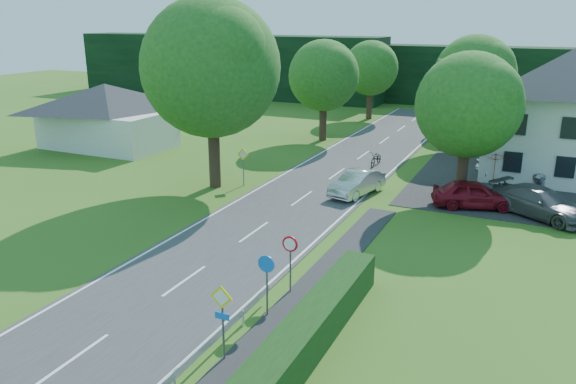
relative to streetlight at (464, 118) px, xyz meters
The scene contains 27 objects.
road 13.59m from the streetlight, 128.88° to the right, with size 7.00×80.00×0.04m, color #353538.
parking_pad 6.65m from the streetlight, 37.30° to the left, with size 14.00×16.00×0.04m, color #242427.
line_edge_left 15.73m from the streetlight, 138.52° to the right, with size 0.12×80.00×0.01m, color white.
line_edge_right 11.95m from the streetlight, 115.70° to the right, with size 0.12×80.00×0.01m, color white.
line_centre 13.58m from the streetlight, 128.88° to the right, with size 0.12×80.00×0.01m, color white, non-canonical shape.
tree_main 15.35m from the streetlight, 156.89° to the right, with size 9.40×9.40×11.64m, color #19541A, non-canonical shape.
tree_left_far 16.45m from the streetlight, 142.56° to the left, with size 7.00×7.00×8.58m, color #19541A, non-canonical shape.
tree_right_far 12.05m from the streetlight, 95.06° to the left, with size 7.40×7.40×9.09m, color #19541A, non-canonical shape.
tree_left_back 25.34m from the streetlight, 119.73° to the left, with size 6.60×6.60×8.07m, color #19541A, non-canonical shape.
tree_right_back 20.12m from the streetlight, 95.89° to the left, with size 6.20×6.20×7.56m, color #19541A, non-canonical shape.
tree_right_mid 2.05m from the streetlight, 77.66° to the right, with size 7.00×7.00×8.58m, color #19541A, non-canonical shape.
treeline_left 48.22m from the streetlight, 138.42° to the left, with size 44.00×6.00×8.00m, color black.
treeline_right 36.01m from the streetlight, 90.10° to the left, with size 30.00×5.00×7.00m, color black.
bungalow_left 28.12m from the streetlight, behind, with size 11.00×6.50×5.20m.
house_white 8.44m from the streetlight, 45.30° to the left, with size 10.60×8.40×8.60m.
streetlight is the anchor object (origin of this frame).
sign_priority_right 22.50m from the streetlight, 99.70° to the right, with size 0.78×0.09×2.59m.
sign_roundabout 19.59m from the streetlight, 101.19° to the right, with size 0.64×0.08×2.37m.
sign_speed_limit 17.64m from the streetlight, 102.46° to the right, with size 0.64×0.11×2.37m.
sign_priority_left 13.80m from the streetlight, 158.22° to the right, with size 0.78×0.09×2.44m.
moving_car 7.59m from the streetlight, 144.01° to the right, with size 1.52×4.37×1.44m, color silver.
motorcycle 8.07m from the streetlight, 152.29° to the left, with size 0.72×2.06×1.08m, color black.
parked_car_red 5.19m from the streetlight, 68.41° to the right, with size 1.83×4.56×1.55m, color maroon.
parked_car_silver_a 6.22m from the streetlight, 50.94° to the left, with size 1.76×5.05×1.67m, color silver.
parked_car_grey 6.96m from the streetlight, 36.16° to the right, with size 2.19×5.40×1.57m, color #545258.
parked_car_silver_b 8.01m from the streetlight, 33.24° to the left, with size 2.30×4.98×1.38m, color #ADAEB4.
parasol 4.32m from the streetlight, 45.18° to the left, with size 2.26×2.30×2.07m, color red.
Camera 1 is at (12.59, -5.06, 10.35)m, focal length 35.00 mm.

